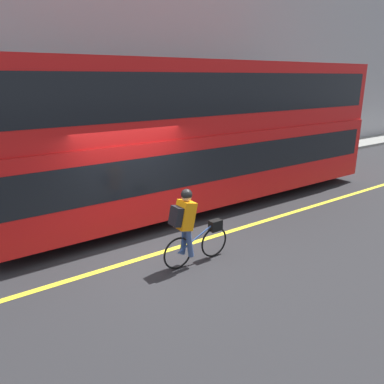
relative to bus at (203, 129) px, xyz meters
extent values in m
plane|color=#232326|center=(-2.87, -2.06, -2.18)|extent=(80.00, 80.00, 0.00)
cube|color=yellow|center=(-2.87, -2.09, -2.17)|extent=(50.00, 0.14, 0.01)
cube|color=gray|center=(-2.87, 3.02, -2.11)|extent=(60.00, 1.78, 0.13)
cube|color=#9E9EA3|center=(-2.87, 4.06, 2.47)|extent=(60.00, 0.30, 9.29)
cylinder|color=black|center=(3.60, 0.00, -1.70)|extent=(0.95, 0.30, 0.95)
cylinder|color=black|center=(-3.60, 0.00, -1.70)|extent=(0.95, 0.30, 0.95)
cube|color=red|center=(0.00, 0.00, -0.95)|extent=(11.62, 2.48, 1.89)
cube|color=black|center=(0.00, 0.00, -0.72)|extent=(11.16, 2.50, 0.83)
cube|color=red|center=(0.00, 0.00, 0.88)|extent=(11.62, 2.38, 1.77)
cube|color=black|center=(0.00, 0.00, 0.97)|extent=(11.16, 2.40, 0.99)
torus|color=black|center=(-1.88, -2.88, -1.86)|extent=(0.65, 0.04, 0.65)
torus|color=black|center=(-2.77, -2.88, -1.86)|extent=(0.65, 0.04, 0.65)
cylinder|color=#2D4C8C|center=(-2.33, -2.88, -1.65)|extent=(0.90, 0.03, 0.44)
cylinder|color=#2D4C8C|center=(-2.66, -2.88, -1.62)|extent=(0.03, 0.03, 0.47)
cube|color=black|center=(-1.85, -2.88, -1.50)|extent=(0.26, 0.16, 0.22)
cube|color=orange|center=(-2.60, -2.88, -1.11)|extent=(0.37, 0.32, 0.58)
cube|color=black|center=(-2.80, -2.88, -1.09)|extent=(0.21, 0.26, 0.38)
cylinder|color=#384C7A|center=(-2.56, -2.79, -1.67)|extent=(0.21, 0.11, 0.58)
cylinder|color=#384C7A|center=(-2.56, -2.97, -1.67)|extent=(0.19, 0.11, 0.58)
sphere|color=tan|center=(-2.56, -2.88, -0.76)|extent=(0.19, 0.19, 0.19)
sphere|color=black|center=(-2.56, -2.88, -0.71)|extent=(0.21, 0.21, 0.21)
cylinder|color=#515156|center=(-1.69, 2.93, -1.60)|extent=(0.52, 0.52, 0.89)
cylinder|color=#59595B|center=(4.19, 2.93, -0.90)|extent=(0.07, 0.07, 2.31)
cube|color=red|center=(4.19, 2.89, 0.03)|extent=(0.36, 0.02, 0.36)
camera|label=1|loc=(-6.33, -8.31, 1.37)|focal=35.00mm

